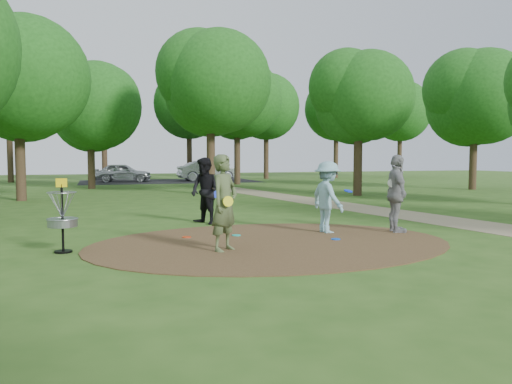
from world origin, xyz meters
name	(u,v)px	position (x,y,z in m)	size (l,w,h in m)	color
ground	(272,243)	(0.00, 0.00, 0.00)	(100.00, 100.00, 0.00)	#2D5119
dirt_clearing	(272,243)	(0.00, 0.00, 0.01)	(8.40, 8.40, 0.02)	#47301C
footpath	(448,221)	(6.50, 2.00, 0.01)	(2.00, 40.00, 0.01)	#8C7A5B
parking_lot	(170,181)	(2.00, 30.00, 0.00)	(14.00, 8.00, 0.01)	black
player_observer_with_disc	(224,203)	(-1.28, -0.60, 1.02)	(0.88, 0.85, 2.03)	#495833
player_throwing_with_disc	(328,197)	(1.90, 1.02, 0.93)	(1.14, 1.29, 1.87)	#7EB0BC
player_walking_with_disc	(205,191)	(-0.76, 3.72, 0.98)	(1.11, 1.19, 1.97)	black
player_waiting_with_disc	(397,194)	(3.64, 0.52, 1.02)	(0.79, 1.28, 2.04)	gray
disc_ground_cyan	(236,235)	(-0.52, 1.21, 0.03)	(0.22, 0.22, 0.02)	#17BCA8
disc_ground_blue	(336,239)	(1.58, -0.08, 0.03)	(0.22, 0.22, 0.02)	blue
disc_ground_red	(187,237)	(-1.74, 1.33, 0.03)	(0.22, 0.22, 0.02)	red
car_left	(123,173)	(-1.68, 29.89, 0.74)	(1.75, 4.35, 1.48)	#9FA3A6
car_right	(208,171)	(5.20, 30.02, 0.82)	(1.74, 5.00, 1.65)	#929699
disc_golf_basket	(62,211)	(-4.50, 0.30, 0.87)	(0.63, 0.63, 1.54)	black
tree_ring	(234,72)	(1.24, 7.61, 5.14)	(37.24, 45.57, 8.64)	#332316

